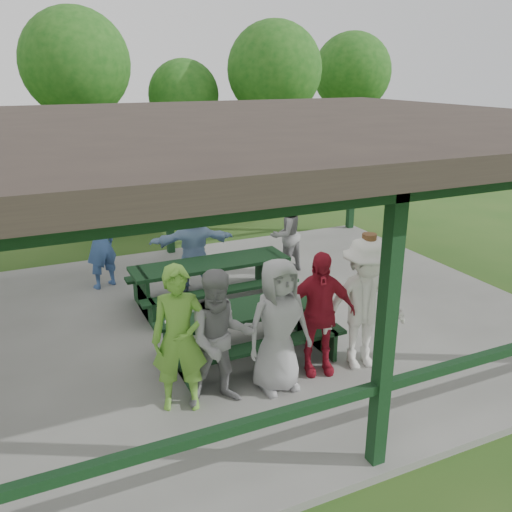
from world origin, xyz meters
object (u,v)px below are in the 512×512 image
contestant_grey_mid (278,326)px  farm_trailer (96,191)px  contestant_white_fedora (365,304)px  spectator_blue (100,243)px  pickup_truck (169,188)px  contestant_green (180,339)px  spectator_lblue (193,245)px  picnic_table_near (248,326)px  contestant_red (318,313)px  spectator_grey (285,234)px  picnic_table_far (211,277)px  contestant_grey_left (221,339)px

contestant_grey_mid → farm_trailer: bearing=92.1°
contestant_white_fedora → spectator_blue: (-2.73, 4.45, -0.07)m
pickup_truck → contestant_grey_mid: bearing=179.1°
contestant_green → pickup_truck: contestant_green is taller
contestant_grey_mid → spectator_lblue: size_ratio=1.03×
picnic_table_near → pickup_truck: 8.60m
contestant_white_fedora → contestant_red: bearing=176.7°
spectator_grey → pickup_truck: bearing=-103.2°
spectator_lblue → contestant_grey_mid: bearing=95.4°
contestant_grey_mid → contestant_red: 0.68m
contestant_red → farm_trailer: contestant_red is taller
picnic_table_far → pickup_truck: pickup_truck is taller
picnic_table_near → spectator_grey: bearing=53.8°
farm_trailer → spectator_grey: bearing=-89.6°
contestant_green → contestant_white_fedora: size_ratio=0.95×
spectator_blue → picnic_table_near: bearing=89.1°
pickup_truck → spectator_lblue: bearing=175.4°
spectator_grey → farm_trailer: bearing=-89.2°
contestant_red → contestant_green: bearing=-164.2°
spectator_lblue → spectator_blue: spectator_blue is taller
contestant_grey_mid → contestant_red: bearing=10.6°
picnic_table_far → spectator_blue: (-1.60, 1.53, 0.38)m
contestant_grey_left → contestant_red: (1.44, 0.15, -0.01)m
picnic_table_far → contestant_white_fedora: 3.16m
spectator_blue → pickup_truck: bearing=-141.6°
contestant_grey_left → pickup_truck: bearing=85.4°
contestant_green → farm_trailer: contestant_green is taller
contestant_grey_left → contestant_white_fedora: bearing=8.0°
contestant_green → spectator_lblue: size_ratio=1.07×
picnic_table_far → spectator_grey: bearing=23.3°
spectator_lblue → spectator_blue: size_ratio=1.00×
contestant_grey_left → contestant_grey_mid: contestant_grey_mid is taller
contestant_red → contestant_white_fedora: contestant_white_fedora is taller
contestant_red → spectator_lblue: size_ratio=1.00×
contestant_red → spectator_blue: size_ratio=1.00×
contestant_green → spectator_blue: size_ratio=1.06×
contestant_green → spectator_blue: contestant_green is taller
picnic_table_far → spectator_blue: spectator_blue is taller
contestant_green → contestant_red: 1.91m
contestant_grey_mid → contestant_red: (0.66, 0.14, -0.02)m
contestant_grey_left → contestant_grey_mid: size_ratio=0.99×
picnic_table_far → farm_trailer: 7.51m
pickup_truck → farm_trailer: size_ratio=1.42×
picnic_table_near → spectator_blue: (-1.43, 3.53, 0.39)m
picnic_table_near → contestant_grey_left: bearing=-129.5°
contestant_white_fedora → spectator_lblue: (-1.19, 3.66, -0.08)m
contestant_red → farm_trailer: 10.32m
contestant_red → contestant_white_fedora: bearing=2.9°
picnic_table_near → pickup_truck: (1.29, 8.50, 0.24)m
picnic_table_far → pickup_truck: size_ratio=0.47×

